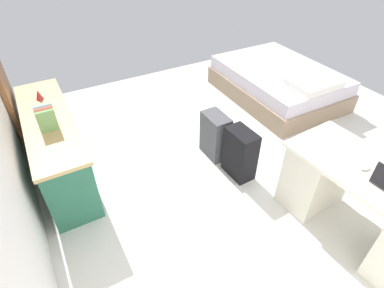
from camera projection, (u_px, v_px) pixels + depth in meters
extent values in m
plane|color=silver|center=(253.00, 163.00, 3.68)|extent=(5.76, 5.76, 0.00)
cube|color=silver|center=(377.00, 177.00, 2.45)|extent=(1.47, 0.74, 0.04)
cube|color=beige|center=(316.00, 175.00, 3.01)|extent=(0.43, 0.61, 0.71)
cube|color=#28664C|center=(57.00, 148.00, 3.36)|extent=(1.76, 0.44, 0.70)
cube|color=tan|center=(47.00, 120.00, 3.13)|extent=(1.80, 0.48, 0.04)
cube|color=#225641|center=(90.00, 173.00, 3.27)|extent=(0.67, 0.01, 0.24)
cube|color=#225641|center=(73.00, 134.00, 3.81)|extent=(0.67, 0.01, 0.24)
cube|color=gray|center=(276.00, 88.00, 4.87)|extent=(1.92, 1.42, 0.28)
cube|color=silver|center=(279.00, 74.00, 4.73)|extent=(1.86, 1.36, 0.20)
cube|color=white|center=(314.00, 83.00, 4.17)|extent=(0.49, 0.69, 0.10)
cube|color=black|center=(240.00, 154.00, 3.37)|extent=(0.37, 0.23, 0.58)
cube|color=#4C4C51|center=(215.00, 136.00, 3.64)|extent=(0.36, 0.22, 0.56)
ellipsoid|color=white|center=(365.00, 167.00, 2.50)|extent=(0.07, 0.10, 0.03)
cube|color=#78AB64|center=(47.00, 121.00, 2.87)|extent=(0.03, 0.17, 0.22)
cube|color=brown|center=(47.00, 119.00, 2.90)|extent=(0.04, 0.17, 0.22)
cube|color=#A05244|center=(46.00, 117.00, 2.93)|extent=(0.04, 0.17, 0.22)
cube|color=#65A4B3|center=(45.00, 115.00, 2.96)|extent=(0.03, 0.17, 0.22)
cone|color=red|center=(39.00, 95.00, 3.38)|extent=(0.08, 0.08, 0.11)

